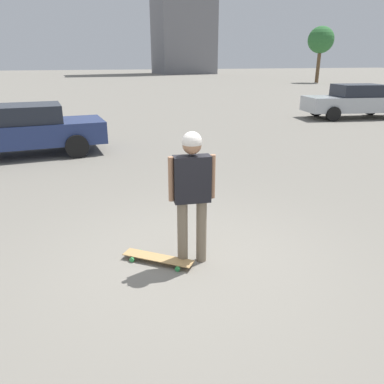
{
  "coord_description": "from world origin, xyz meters",
  "views": [
    {
      "loc": [
        -4.31,
        1.49,
        2.63
      ],
      "look_at": [
        0.0,
        0.0,
        1.02
      ],
      "focal_mm": 35.0,
      "sensor_mm": 36.0,
      "label": 1
    }
  ],
  "objects_px": {
    "car_parked_far": "(355,101)",
    "skateboard": "(158,258)",
    "person": "(192,186)",
    "car_parked_near": "(21,130)"
  },
  "relations": [
    {
      "from": "skateboard",
      "to": "car_parked_far",
      "type": "distance_m",
      "value": 15.89
    },
    {
      "from": "car_parked_near",
      "to": "car_parked_far",
      "type": "bearing_deg",
      "value": -171.78
    },
    {
      "from": "skateboard",
      "to": "car_parked_far",
      "type": "relative_size",
      "value": 0.18
    },
    {
      "from": "skateboard",
      "to": "car_parked_near",
      "type": "distance_m",
      "value": 7.58
    },
    {
      "from": "car_parked_far",
      "to": "skateboard",
      "type": "bearing_deg",
      "value": 51.21
    },
    {
      "from": "person",
      "to": "car_parked_far",
      "type": "relative_size",
      "value": 0.37
    },
    {
      "from": "skateboard",
      "to": "car_parked_far",
      "type": "bearing_deg",
      "value": -100.12
    },
    {
      "from": "person",
      "to": "skateboard",
      "type": "height_order",
      "value": "person"
    },
    {
      "from": "car_parked_far",
      "to": "car_parked_near",
      "type": "bearing_deg",
      "value": 22.93
    },
    {
      "from": "person",
      "to": "car_parked_far",
      "type": "bearing_deg",
      "value": 48.47
    }
  ]
}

